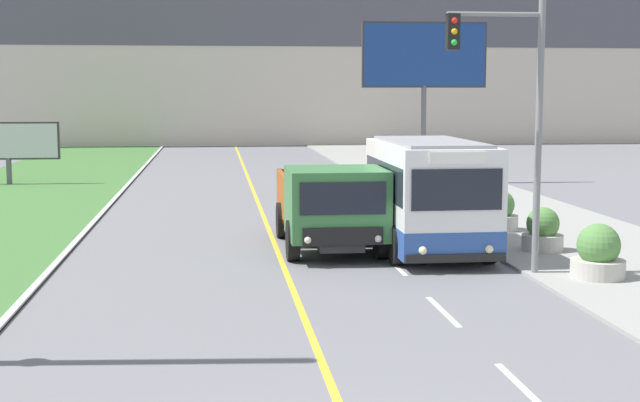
% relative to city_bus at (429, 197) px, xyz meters
% --- Properties ---
extents(apartment_block_background, '(80.00, 8.04, 22.05)m').
position_rel_city_bus_xyz_m(apartment_block_background, '(-3.96, 50.98, 9.51)').
color(apartment_block_background, beige).
rests_on(apartment_block_background, ground_plane).
extents(city_bus, '(2.62, 5.49, 3.00)m').
position_rel_city_bus_xyz_m(city_bus, '(0.00, 0.00, 0.00)').
color(city_bus, white).
rests_on(city_bus, ground_plane).
extents(dump_truck, '(2.58, 6.26, 2.32)m').
position_rel_city_bus_xyz_m(dump_truck, '(-2.53, 0.45, -0.31)').
color(dump_truck, black).
rests_on(dump_truck, ground_plane).
extents(traffic_light_mast, '(2.28, 0.32, 6.39)m').
position_rel_city_bus_xyz_m(traffic_light_mast, '(1.17, -3.09, 2.53)').
color(traffic_light_mast, slate).
rests_on(traffic_light_mast, ground_plane).
extents(billboard_large, '(5.81, 0.24, 7.42)m').
position_rel_city_bus_xyz_m(billboard_large, '(4.04, 17.72, 4.17)').
color(billboard_large, '#59595B').
rests_on(billboard_large, ground_plane).
extents(billboard_small, '(4.61, 0.24, 2.87)m').
position_rel_city_bus_xyz_m(billboard_small, '(-14.98, 19.30, 0.44)').
color(billboard_small, '#59595B').
rests_on(billboard_small, ground_plane).
extents(planter_round_near, '(1.22, 1.22, 1.24)m').
position_rel_city_bus_xyz_m(planter_round_near, '(2.98, -3.84, -0.90)').
color(planter_round_near, '#B7B2A8').
rests_on(planter_round_near, sidewalk_right).
extents(planter_round_second, '(1.09, 1.09, 1.15)m').
position_rel_city_bus_xyz_m(planter_round_second, '(3.01, -0.34, -0.94)').
color(planter_round_second, '#B7B2A8').
rests_on(planter_round_second, sidewalk_right).
extents(planter_round_third, '(1.15, 1.15, 1.23)m').
position_rel_city_bus_xyz_m(planter_round_third, '(2.96, 3.17, -0.90)').
color(planter_round_third, '#B7B2A8').
rests_on(planter_round_third, sidewalk_right).
extents(planter_round_far, '(1.21, 1.21, 1.23)m').
position_rel_city_bus_xyz_m(planter_round_far, '(2.99, 6.67, -0.90)').
color(planter_round_far, '#B7B2A8').
rests_on(planter_round_far, sidewalk_right).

